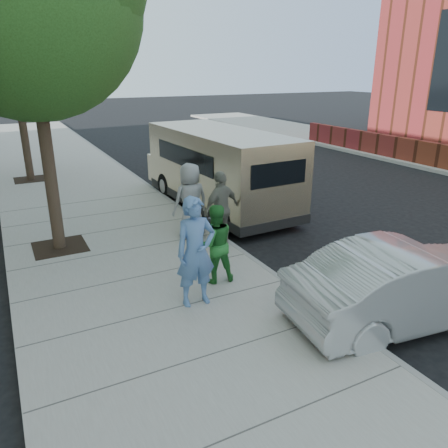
{
  "coord_description": "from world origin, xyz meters",
  "views": [
    {
      "loc": [
        -3.26,
        -7.94,
        4.16
      ],
      "look_at": [
        0.7,
        -0.33,
        1.1
      ],
      "focal_mm": 35.0,
      "sensor_mm": 36.0,
      "label": 1
    }
  ],
  "objects_px": {
    "parking_meter": "(213,233)",
    "person_green_shirt": "(215,244)",
    "tree_far": "(12,47)",
    "person_gray_shirt": "(191,201)",
    "person_officer": "(196,252)",
    "van": "(218,168)",
    "sedan": "(409,284)",
    "person_striped_polo": "(221,209)"
  },
  "relations": [
    {
      "from": "person_officer",
      "to": "person_striped_polo",
      "type": "height_order",
      "value": "person_officer"
    },
    {
      "from": "parking_meter",
      "to": "van",
      "type": "bearing_deg",
      "value": 42.63
    },
    {
      "from": "sedan",
      "to": "van",
      "type": "bearing_deg",
      "value": 5.96
    },
    {
      "from": "tree_far",
      "to": "sedan",
      "type": "distance_m",
      "value": 14.94
    },
    {
      "from": "person_green_shirt",
      "to": "person_gray_shirt",
      "type": "bearing_deg",
      "value": -93.96
    },
    {
      "from": "parking_meter",
      "to": "person_gray_shirt",
      "type": "relative_size",
      "value": 0.66
    },
    {
      "from": "sedan",
      "to": "person_officer",
      "type": "xyz_separation_m",
      "value": [
        -3.08,
        2.0,
        0.43
      ]
    },
    {
      "from": "van",
      "to": "tree_far",
      "type": "bearing_deg",
      "value": 126.5
    },
    {
      "from": "parking_meter",
      "to": "person_gray_shirt",
      "type": "distance_m",
      "value": 2.21
    },
    {
      "from": "parking_meter",
      "to": "person_gray_shirt",
      "type": "xyz_separation_m",
      "value": [
        0.44,
        2.17,
        0.04
      ]
    },
    {
      "from": "van",
      "to": "sedan",
      "type": "xyz_separation_m",
      "value": [
        -0.07,
        -7.39,
        -0.57
      ]
    },
    {
      "from": "person_striped_polo",
      "to": "person_green_shirt",
      "type": "bearing_deg",
      "value": 41.42
    },
    {
      "from": "sedan",
      "to": "person_gray_shirt",
      "type": "xyz_separation_m",
      "value": [
        -1.84,
        5.08,
        0.38
      ]
    },
    {
      "from": "tree_far",
      "to": "van",
      "type": "relative_size",
      "value": 0.98
    },
    {
      "from": "tree_far",
      "to": "sedan",
      "type": "xyz_separation_m",
      "value": [
        4.86,
        -13.5,
        -4.17
      ]
    },
    {
      "from": "van",
      "to": "person_gray_shirt",
      "type": "relative_size",
      "value": 3.53
    },
    {
      "from": "tree_far",
      "to": "person_green_shirt",
      "type": "bearing_deg",
      "value": -77.18
    },
    {
      "from": "tree_far",
      "to": "person_gray_shirt",
      "type": "height_order",
      "value": "tree_far"
    },
    {
      "from": "parking_meter",
      "to": "person_green_shirt",
      "type": "bearing_deg",
      "value": -129.74
    },
    {
      "from": "tree_far",
      "to": "van",
      "type": "xyz_separation_m",
      "value": [
        4.93,
        -6.1,
        -3.6
      ]
    },
    {
      "from": "van",
      "to": "sedan",
      "type": "bearing_deg",
      "value": -93.01
    },
    {
      "from": "person_striped_polo",
      "to": "parking_meter",
      "type": "bearing_deg",
      "value": 39.46
    },
    {
      "from": "sedan",
      "to": "person_gray_shirt",
      "type": "distance_m",
      "value": 5.42
    },
    {
      "from": "sedan",
      "to": "person_gray_shirt",
      "type": "bearing_deg",
      "value": 26.48
    },
    {
      "from": "van",
      "to": "person_gray_shirt",
      "type": "height_order",
      "value": "van"
    },
    {
      "from": "sedan",
      "to": "person_officer",
      "type": "relative_size",
      "value": 2.18
    },
    {
      "from": "tree_far",
      "to": "person_officer",
      "type": "xyz_separation_m",
      "value": [
        1.78,
        -11.5,
        -3.74
      ]
    },
    {
      "from": "tree_far",
      "to": "person_officer",
      "type": "relative_size",
      "value": 3.26
    },
    {
      "from": "tree_far",
      "to": "parking_meter",
      "type": "bearing_deg",
      "value": -76.34
    },
    {
      "from": "person_gray_shirt",
      "to": "person_striped_polo",
      "type": "bearing_deg",
      "value": 114.98
    },
    {
      "from": "tree_far",
      "to": "person_gray_shirt",
      "type": "xyz_separation_m",
      "value": [
        3.02,
        -8.42,
        -3.79
      ]
    },
    {
      "from": "person_gray_shirt",
      "to": "person_striped_polo",
      "type": "relative_size",
      "value": 1.04
    },
    {
      "from": "person_gray_shirt",
      "to": "tree_far",
      "type": "bearing_deg",
      "value": -73.89
    },
    {
      "from": "person_striped_polo",
      "to": "sedan",
      "type": "bearing_deg",
      "value": 90.57
    },
    {
      "from": "parking_meter",
      "to": "person_green_shirt",
      "type": "distance_m",
      "value": 0.32
    },
    {
      "from": "tree_far",
      "to": "sedan",
      "type": "bearing_deg",
      "value": -70.2
    },
    {
      "from": "person_officer",
      "to": "person_green_shirt",
      "type": "distance_m",
      "value": 0.96
    },
    {
      "from": "person_officer",
      "to": "person_striped_polo",
      "type": "relative_size",
      "value": 1.1
    },
    {
      "from": "sedan",
      "to": "person_green_shirt",
      "type": "height_order",
      "value": "person_green_shirt"
    },
    {
      "from": "tree_far",
      "to": "van",
      "type": "bearing_deg",
      "value": -51.06
    },
    {
      "from": "van",
      "to": "person_officer",
      "type": "xyz_separation_m",
      "value": [
        -3.15,
        -5.4,
        -0.14
      ]
    },
    {
      "from": "person_officer",
      "to": "sedan",
      "type": "bearing_deg",
      "value": -30.96
    }
  ]
}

